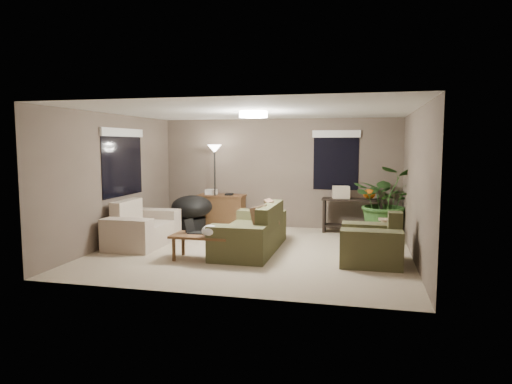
% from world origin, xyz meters
% --- Properties ---
extents(room_shell, '(5.50, 5.50, 5.50)m').
position_xyz_m(room_shell, '(0.00, 0.00, 1.25)').
color(room_shell, '#BEA98D').
rests_on(room_shell, ground).
extents(main_sofa, '(0.95, 2.20, 0.85)m').
position_xyz_m(main_sofa, '(-0.02, 0.05, 0.29)').
color(main_sofa, '#4A4A2C').
rests_on(main_sofa, ground).
extents(throw_pillows, '(0.38, 1.40, 0.47)m').
position_xyz_m(throw_pillows, '(0.23, 0.05, 0.65)').
color(throw_pillows, '#8C7251').
rests_on(throw_pillows, main_sofa).
extents(loveseat, '(0.90, 1.60, 0.85)m').
position_xyz_m(loveseat, '(-2.21, 0.00, 0.30)').
color(loveseat, beige).
rests_on(loveseat, ground).
extents(armchair, '(0.95, 1.00, 0.85)m').
position_xyz_m(armchair, '(2.07, -0.40, 0.30)').
color(armchair, '#4A492C').
rests_on(armchair, ground).
extents(coffee_table, '(1.00, 0.55, 0.42)m').
position_xyz_m(coffee_table, '(-0.69, -0.79, 0.36)').
color(coffee_table, brown).
rests_on(coffee_table, ground).
extents(laptop, '(0.40, 0.25, 0.24)m').
position_xyz_m(laptop, '(-0.86, -0.69, 0.48)').
color(laptop, black).
rests_on(laptop, coffee_table).
extents(plastic_bag, '(0.31, 0.29, 0.20)m').
position_xyz_m(plastic_bag, '(-0.49, -0.94, 0.52)').
color(plastic_bag, white).
rests_on(plastic_bag, coffee_table).
extents(desk, '(1.10, 0.50, 0.75)m').
position_xyz_m(desk, '(-1.30, 2.22, 0.38)').
color(desk, brown).
rests_on(desk, ground).
extents(desk_papers, '(0.68, 0.28, 0.12)m').
position_xyz_m(desk_papers, '(-1.46, 2.21, 0.80)').
color(desk_papers, silver).
rests_on(desk_papers, desk).
extents(console_table, '(1.30, 0.40, 0.75)m').
position_xyz_m(console_table, '(1.69, 2.14, 0.44)').
color(console_table, black).
rests_on(console_table, ground).
extents(pumpkin, '(0.34, 0.34, 0.21)m').
position_xyz_m(pumpkin, '(2.04, 2.14, 0.86)').
color(pumpkin, orange).
rests_on(pumpkin, console_table).
extents(cardboard_box, '(0.39, 0.32, 0.27)m').
position_xyz_m(cardboard_box, '(1.44, 2.14, 0.88)').
color(cardboard_box, beige).
rests_on(cardboard_box, console_table).
extents(papasan_chair, '(0.92, 0.92, 0.80)m').
position_xyz_m(papasan_chair, '(-1.76, 1.50, 0.47)').
color(papasan_chair, black).
rests_on(papasan_chair, ground).
extents(floor_lamp, '(0.32, 0.32, 1.91)m').
position_xyz_m(floor_lamp, '(-1.40, 2.02, 1.60)').
color(floor_lamp, black).
rests_on(floor_lamp, ground).
extents(ceiling_fixture, '(0.50, 0.50, 0.10)m').
position_xyz_m(ceiling_fixture, '(0.00, 0.00, 2.44)').
color(ceiling_fixture, white).
rests_on(ceiling_fixture, room_shell).
extents(houseplant, '(1.33, 1.48, 1.16)m').
position_xyz_m(houseplant, '(2.39, 1.90, 0.58)').
color(houseplant, '#2D5923').
rests_on(houseplant, ground).
extents(cat_scratching_post, '(0.32, 0.32, 0.50)m').
position_xyz_m(cat_scratching_post, '(2.32, 1.11, 0.21)').
color(cat_scratching_post, tan).
rests_on(cat_scratching_post, ground).
extents(window_left, '(0.05, 1.56, 1.33)m').
position_xyz_m(window_left, '(-2.73, 0.30, 1.78)').
color(window_left, black).
rests_on(window_left, room_shell).
extents(window_back, '(1.06, 0.05, 1.33)m').
position_xyz_m(window_back, '(1.30, 2.48, 1.79)').
color(window_back, black).
rests_on(window_back, room_shell).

